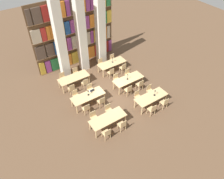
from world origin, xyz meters
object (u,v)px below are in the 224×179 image
(reading_table_3, at_px, (128,80))
(desk_lamp_2, at_px, (128,76))
(chair_11, at_px, (90,89))
(desk_lamp_0, at_px, (155,92))
(chair_13, at_px, (117,79))
(reading_table_4, at_px, (74,78))
(chair_19, at_px, (76,73))
(reading_table_1, at_px, (151,97))
(desk_lamp_1, at_px, (88,92))
(chair_0, at_px, (107,133))
(chair_6, at_px, (164,103))
(chair_18, at_px, (85,83))
(chair_8, at_px, (86,108))
(chair_22, at_px, (123,68))
(reading_table_2, at_px, (88,96))
(chair_5, at_px, (138,96))
(reading_table_0, at_px, (108,119))
(chair_12, at_px, (128,90))
(chair_21, at_px, (101,63))
(laptop, at_px, (92,91))
(chair_1, at_px, (94,117))
(chair_15, at_px, (128,74))
(pillar_center, at_px, (81,35))
(chair_2, at_px, (122,125))
(chair_10, at_px, (101,101))
(desk_lamp_3, at_px, (112,59))
(pillar_left, at_px, (60,41))
(chair_9, at_px, (76,95))
(chair_20, at_px, (111,73))
(chair_4, at_px, (152,109))
(chair_23, at_px, (113,59))
(reading_table_5, at_px, (112,64))
(chair_14, at_px, (140,84))

(reading_table_3, xyz_separation_m, desk_lamp_2, (-0.08, 0.00, 0.38))
(chair_11, bearing_deg, desk_lamp_0, 134.72)
(desk_lamp_0, relative_size, chair_13, 0.50)
(reading_table_4, height_order, chair_19, chair_19)
(reading_table_1, height_order, desk_lamp_1, desk_lamp_1)
(chair_0, xyz_separation_m, reading_table_1, (3.95, 0.69, 0.19))
(chair_6, xyz_separation_m, chair_18, (-3.40, 4.68, 0.00))
(chair_0, relative_size, chair_8, 1.00)
(reading_table_3, xyz_separation_m, chair_22, (0.69, 1.60, -0.19))
(reading_table_2, relative_size, chair_13, 2.56)
(reading_table_3, relative_size, chair_19, 2.56)
(chair_6, height_order, reading_table_4, chair_6)
(chair_5, relative_size, reading_table_4, 0.39)
(reading_table_0, height_order, desk_lamp_1, desk_lamp_1)
(chair_12, xyz_separation_m, chair_21, (0.08, 3.79, 0.00))
(chair_0, xyz_separation_m, chair_5, (3.42, 1.42, 0.00))
(desk_lamp_2, relative_size, chair_22, 0.51)
(desk_lamp_1, xyz_separation_m, laptop, (0.38, 0.21, -0.24))
(chair_0, bearing_deg, chair_5, 22.59)
(chair_0, distance_m, chair_1, 1.46)
(chair_15, bearing_deg, chair_18, -15.30)
(pillar_center, bearing_deg, chair_15, -55.87)
(chair_2, relative_size, chair_6, 1.00)
(reading_table_2, height_order, chair_10, chair_10)
(chair_13, height_order, desk_lamp_3, desk_lamp_3)
(chair_10, xyz_separation_m, chair_18, (0.01, 2.27, 0.00))
(pillar_left, distance_m, desk_lamp_3, 4.22)
(chair_9, distance_m, chair_20, 3.49)
(reading_table_1, bearing_deg, chair_10, 149.62)
(reading_table_1, distance_m, chair_5, 0.93)
(chair_22, bearing_deg, chair_4, -103.06)
(chair_11, bearing_deg, chair_12, 144.78)
(reading_table_1, height_order, chair_15, chair_15)
(chair_4, height_order, chair_23, same)
(chair_12, bearing_deg, chair_9, 155.13)
(pillar_center, height_order, desk_lamp_3, pillar_center)
(chair_5, bearing_deg, desk_lamp_1, -31.08)
(reading_table_1, xyz_separation_m, chair_11, (-2.86, 3.14, -0.19))
(pillar_left, xyz_separation_m, chair_20, (2.78, -2.25, -2.52))
(desk_lamp_2, bearing_deg, chair_22, 64.24)
(chair_11, bearing_deg, chair_9, 0.00)
(chair_18, height_order, reading_table_5, chair_18)
(chair_8, bearing_deg, laptop, 44.42)
(chair_4, bearing_deg, chair_6, 0.00)
(reading_table_0, bearing_deg, chair_15, 38.61)
(chair_0, height_order, chair_8, same)
(chair_5, xyz_separation_m, chair_23, (1.08, 4.66, 0.00))
(chair_15, height_order, chair_18, same)
(chair_2, bearing_deg, reading_table_4, 95.58)
(chair_14, height_order, reading_table_5, chair_14)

